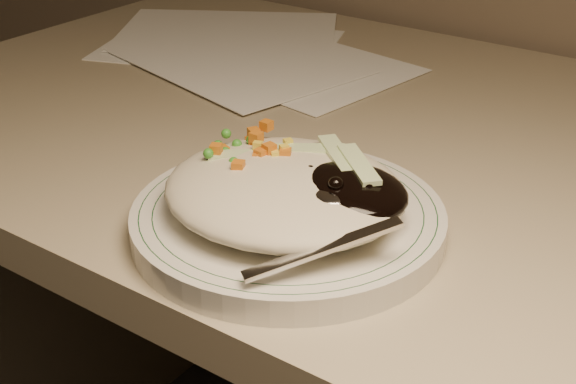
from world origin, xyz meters
The scene contains 5 objects.
desk centered at (0.00, 1.38, 0.54)m, with size 1.40×0.70×0.74m.
plate centered at (-0.08, 1.16, 0.75)m, with size 0.25×0.25×0.02m, color silver.
plate_rim centered at (-0.08, 1.16, 0.76)m, with size 0.24×0.24×0.00m.
meal centered at (-0.08, 1.16, 0.78)m, with size 0.21×0.19×0.05m.
papers centered at (-0.41, 1.51, 0.74)m, with size 0.49×0.40×0.00m.
Camera 1 is at (0.24, 0.71, 1.07)m, focal length 50.00 mm.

